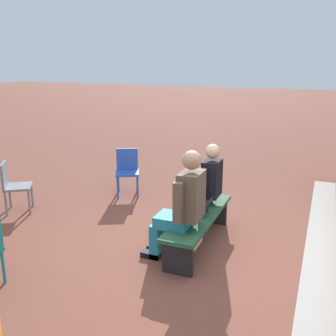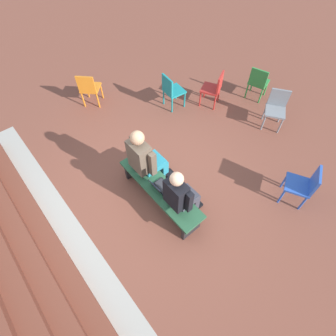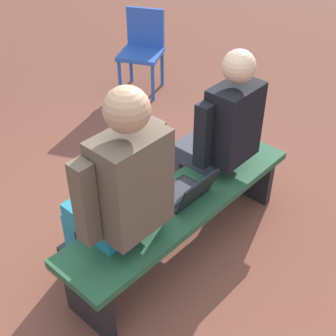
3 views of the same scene
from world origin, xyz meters
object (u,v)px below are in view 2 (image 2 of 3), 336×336
Objects in this scene: person_adult at (146,158)px; plastic_chair_far_right at (258,81)px; plastic_chair_far_left at (276,107)px; plastic_chair_mid_courtyard at (89,87)px; person_student at (181,194)px; laptop at (160,187)px; bench at (160,190)px; plastic_chair_near_bench_left at (304,184)px; plastic_chair_near_bench_right at (214,87)px; plastic_chair_foreground at (171,90)px.

plastic_chair_far_right is at bearing -84.63° from person_adult.
plastic_chair_mid_courtyard is at bearing 40.55° from plastic_chair_far_left.
laptop is at bearing 10.57° from person_student.
bench is 2.14× the size of plastic_chair_far_right.
plastic_chair_far_left is at bearing -41.00° from plastic_chair_near_bench_left.
person_student is at bearing 58.84° from plastic_chair_near_bench_left.
laptop is 3.76m from plastic_chair_far_right.
plastic_chair_far_left is at bearing -90.62° from bench.
laptop is 0.38× the size of plastic_chair_mid_courtyard.
plastic_chair_mid_courtyard is 4.94m from plastic_chair_near_bench_left.
bench is 1.26× the size of person_adult.
plastic_chair_near_bench_left is (-2.01, -1.82, -0.27)m from person_adult.
plastic_chair_far_left is at bearing -98.98° from person_adult.
bench is at bearing 171.72° from plastic_chair_mid_courtyard.
plastic_chair_near_bench_right reaches higher than bench.
bench is 0.15m from laptop.
person_adult is (0.91, -0.01, 0.04)m from person_student.
bench is 2.14× the size of plastic_chair_mid_courtyard.
plastic_chair_far_right is (1.24, -3.59, -0.23)m from person_student.
plastic_chair_far_left is at bearing -158.60° from plastic_chair_near_bench_right.
plastic_chair_near_bench_left reaches higher than bench.
person_student is (-0.44, -0.07, 0.35)m from bench.
plastic_chair_mid_courtyard is at bearing 53.27° from plastic_chair_far_right.
person_adult is at bearing 42.19° from plastic_chair_near_bench_left.
plastic_chair_near_bench_right reaches higher than laptop.
plastic_chair_near_bench_right is 1.00m from plastic_chair_foreground.
person_adult reaches higher than plastic_chair_foreground.
plastic_chair_near_bench_left and plastic_chair_far_left have the same top height.
plastic_chair_far_left is (1.52, -1.32, 0.00)m from plastic_chair_near_bench_left.
plastic_chair_foreground is at bearing -37.81° from person_student.
plastic_chair_near_bench_right is (2.86, -0.79, 0.00)m from plastic_chair_near_bench_left.
plastic_chair_foreground is (1.88, -1.87, 0.13)m from bench.
plastic_chair_near_bench_right is 1.00× the size of plastic_chair_foreground.
plastic_chair_near_bench_right is at bearing -63.74° from laptop.
plastic_chair_foreground reaches higher than laptop.
plastic_chair_mid_courtyard is at bearing -8.17° from person_adult.
person_adult reaches higher than plastic_chair_mid_courtyard.
person_student is at bearing 142.19° from plastic_chair_foreground.
plastic_chair_mid_courtyard and plastic_chair_near_bench_right have the same top height.
plastic_chair_near_bench_right is 1.00× the size of plastic_chair_far_left.
plastic_chair_mid_courtyard is 4.23m from plastic_chair_far_left.
plastic_chair_mid_courtyard is (2.72, -0.39, -0.27)m from person_adult.
bench is 0.61m from person_adult.
plastic_chair_near_bench_right is at bearing -130.09° from plastic_chair_mid_courtyard.
person_adult is 1.70× the size of plastic_chair_far_left.
plastic_chair_foreground is at bearing 0.38° from plastic_chair_near_bench_left.
plastic_chair_mid_courtyard is at bearing 49.91° from plastic_chair_near_bench_right.
plastic_chair_foreground is at bearing -51.69° from person_adult.
plastic_chair_far_right is (0.34, -3.58, -0.27)m from person_adult.
bench is 1.36× the size of person_student.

